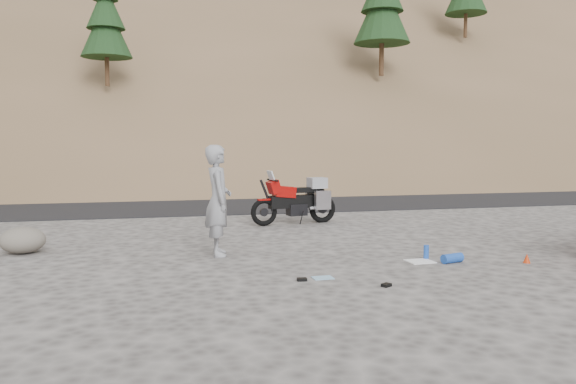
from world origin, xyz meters
name	(u,v)px	position (x,y,z in m)	size (l,w,h in m)	color
ground	(285,254)	(0.00, 0.00, 0.00)	(140.00, 140.00, 0.00)	#474441
road	(224,202)	(0.00, 9.00, 0.00)	(120.00, 7.00, 0.05)	black
hillside	(179,37)	(-0.05, 40.88, 11.08)	(120.00, 73.00, 46.72)	brown
motorcycle	(298,201)	(1.15, 3.57, 0.57)	(2.22, 0.89, 1.33)	black
man	(219,255)	(-1.14, 0.22, 0.00)	(0.71, 0.46, 1.93)	gray
small_rock	(23,240)	(-4.53, 1.17, 0.24)	(0.84, 0.76, 0.47)	#554F49
gear_white_cloth	(420,261)	(2.05, -1.11, 0.01)	(0.42, 0.37, 0.01)	white
gear_blue_mat	(452,258)	(2.53, -1.30, 0.08)	(0.15, 0.15, 0.39)	#1C48A9
gear_bottle	(426,252)	(2.24, -0.95, 0.12)	(0.09, 0.09, 0.24)	#1C48A9
gear_funnel	(527,258)	(3.72, -1.59, 0.08)	(0.12, 0.12, 0.15)	red
gear_glove_a	(302,279)	(-0.18, -1.90, 0.02)	(0.14, 0.10, 0.04)	black
gear_glove_b	(386,285)	(0.87, -2.48, 0.02)	(0.13, 0.10, 0.04)	black
gear_blue_cloth	(323,278)	(0.15, -1.82, 0.01)	(0.30, 0.22, 0.01)	#83ADCB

